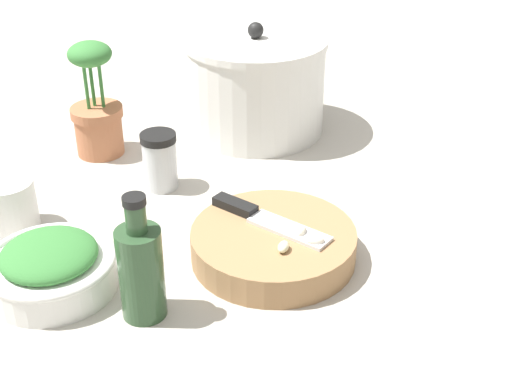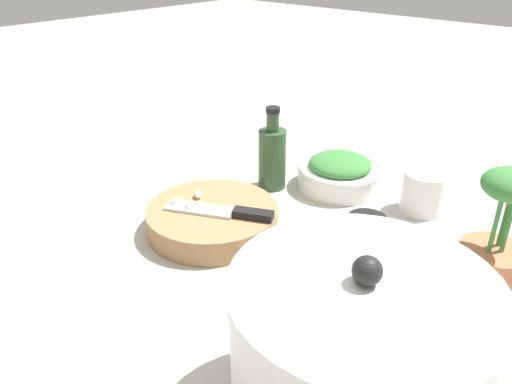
{
  "view_description": "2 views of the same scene",
  "coord_description": "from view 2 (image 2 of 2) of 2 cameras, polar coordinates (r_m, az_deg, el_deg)",
  "views": [
    {
      "loc": [
        -0.33,
        -0.79,
        0.57
      ],
      "look_at": [
        0.05,
        -0.03,
        0.07
      ],
      "focal_mm": 50.0,
      "sensor_mm": 36.0,
      "label": 1
    },
    {
      "loc": [
        0.54,
        0.44,
        0.45
      ],
      "look_at": [
        -0.0,
        -0.04,
        0.07
      ],
      "focal_mm": 35.0,
      "sensor_mm": 36.0,
      "label": 2
    }
  ],
  "objects": [
    {
      "name": "coffee_mug",
      "position": [
        0.95,
        18.66,
        0.06
      ],
      "size": [
        0.11,
        0.08,
        0.08
      ],
      "color": "silver",
      "rests_on": "ground_plane"
    },
    {
      "name": "chef_knife",
      "position": [
        0.82,
        -3.51,
        -2.25
      ],
      "size": [
        0.11,
        0.18,
        0.01
      ],
      "rotation": [
        0.0,
        0.0,
        3.6
      ],
      "color": "black",
      "rests_on": "cutting_board"
    },
    {
      "name": "ground_plane",
      "position": [
        0.84,
        2.11,
        -5.38
      ],
      "size": [
        5.0,
        5.0,
        0.0
      ],
      "primitive_type": "plane",
      "color": "#B2ADA3"
    },
    {
      "name": "spice_jar",
      "position": [
        0.75,
        12.28,
        -5.88
      ],
      "size": [
        0.06,
        0.06,
        0.09
      ],
      "color": "silver",
      "rests_on": "ground_plane"
    },
    {
      "name": "potted_herb",
      "position": [
        0.73,
        25.56,
        -6.2
      ],
      "size": [
        0.09,
        0.09,
        0.2
      ],
      "color": "#B26B47",
      "rests_on": "ground_plane"
    },
    {
      "name": "stock_pot",
      "position": [
        0.52,
        11.43,
        -17.77
      ],
      "size": [
        0.25,
        0.25,
        0.2
      ],
      "color": "silver",
      "rests_on": "ground_plane"
    },
    {
      "name": "herb_bowl",
      "position": [
        1.0,
        9.51,
        2.23
      ],
      "size": [
        0.17,
        0.17,
        0.07
      ],
      "color": "silver",
      "rests_on": "ground_plane"
    },
    {
      "name": "cutting_board",
      "position": [
        0.85,
        -4.99,
        -3.08
      ],
      "size": [
        0.22,
        0.22,
        0.04
      ],
      "color": "#9E754C",
      "rests_on": "ground_plane"
    },
    {
      "name": "garlic_cloves",
      "position": [
        0.86,
        -7.85,
        -0.9
      ],
      "size": [
        0.07,
        0.05,
        0.01
      ],
      "color": "silver",
      "rests_on": "cutting_board"
    },
    {
      "name": "oil_bottle",
      "position": [
        0.98,
        1.86,
        4.1
      ],
      "size": [
        0.05,
        0.05,
        0.17
      ],
      "color": "#2D4C2D",
      "rests_on": "ground_plane"
    }
  ]
}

